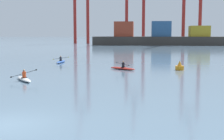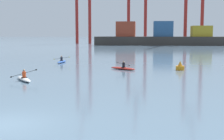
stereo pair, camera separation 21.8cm
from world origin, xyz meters
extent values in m
plane|color=slate|center=(0.00, 0.00, 0.00)|extent=(800.00, 800.00, 0.00)
cube|color=#38332D|center=(11.52, 97.87, 1.47)|extent=(46.53, 8.29, 2.93)
cube|color=#993823|center=(-1.28, 97.87, 5.49)|extent=(6.51, 5.80, 5.12)
cube|color=#2D5684|center=(11.52, 97.87, 5.53)|extent=(6.51, 5.80, 5.18)
cube|color=#B29323|center=(24.31, 97.87, 4.76)|extent=(6.51, 5.80, 3.65)
cylinder|color=maroon|center=(-21.88, 112.92, 13.74)|extent=(1.20, 1.20, 27.47)
cylinder|color=maroon|center=(-16.67, 112.92, 13.74)|extent=(1.20, 1.20, 27.47)
cylinder|color=maroon|center=(-1.25, 113.24, 11.50)|extent=(1.20, 1.20, 23.01)
cylinder|color=maroon|center=(5.36, 113.24, 11.50)|extent=(1.20, 1.20, 23.01)
cylinder|color=maroon|center=(19.91, 106.12, 14.13)|extent=(1.20, 1.20, 28.25)
cylinder|color=maroon|center=(25.83, 106.12, 14.13)|extent=(1.20, 1.20, 28.25)
cylinder|color=orange|center=(9.58, 21.45, 0.23)|extent=(0.90, 0.90, 0.45)
cone|color=orange|center=(9.58, 21.45, 0.73)|extent=(0.50, 0.49, 0.55)
ellipsoid|color=red|center=(3.52, 21.26, 0.13)|extent=(3.10, 2.49, 0.26)
torus|color=black|center=(3.60, 21.20, 0.27)|extent=(0.68, 0.68, 0.05)
cylinder|color=black|center=(3.60, 21.20, 0.51)|extent=(0.30, 0.30, 0.50)
sphere|color=tan|center=(3.60, 21.20, 0.86)|extent=(0.19, 0.19, 0.19)
cylinder|color=black|center=(3.56, 21.23, 0.61)|extent=(1.24, 1.68, 0.50)
ellipsoid|color=black|center=(2.95, 20.40, 0.85)|extent=(0.15, 0.19, 0.15)
ellipsoid|color=black|center=(4.16, 22.06, 0.37)|extent=(0.15, 0.19, 0.15)
ellipsoid|color=#2856B2|center=(-5.23, 28.61, 0.13)|extent=(0.69, 3.41, 0.26)
torus|color=black|center=(-5.23, 28.51, 0.27)|extent=(0.50, 0.50, 0.05)
cylinder|color=#23232D|center=(-5.23, 28.51, 0.51)|extent=(0.30, 0.30, 0.50)
sphere|color=tan|center=(-5.23, 28.51, 0.86)|extent=(0.19, 0.19, 0.19)
cylinder|color=black|center=(-5.23, 28.56, 0.61)|extent=(2.08, 0.09, 0.35)
ellipsoid|color=yellow|center=(-6.27, 28.59, 0.45)|extent=(0.20, 0.04, 0.14)
ellipsoid|color=yellow|center=(-4.19, 28.54, 0.77)|extent=(0.20, 0.04, 0.14)
ellipsoid|color=silver|center=(-3.95, 12.27, 0.13)|extent=(2.48, 3.11, 0.26)
torus|color=black|center=(-3.89, 12.19, 0.27)|extent=(0.68, 0.68, 0.05)
cylinder|color=#DB471E|center=(-3.89, 12.19, 0.51)|extent=(0.30, 0.30, 0.50)
sphere|color=tan|center=(-3.89, 12.19, 0.86)|extent=(0.19, 0.19, 0.19)
cylinder|color=black|center=(-3.92, 12.23, 0.61)|extent=(1.69, 1.23, 0.50)
ellipsoid|color=black|center=(-4.75, 11.63, 0.38)|extent=(0.19, 0.15, 0.15)
ellipsoid|color=black|center=(-3.09, 12.83, 0.84)|extent=(0.19, 0.15, 0.15)
camera|label=1|loc=(5.84, -12.48, 3.81)|focal=50.73mm
camera|label=2|loc=(6.05, -12.46, 3.81)|focal=50.73mm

